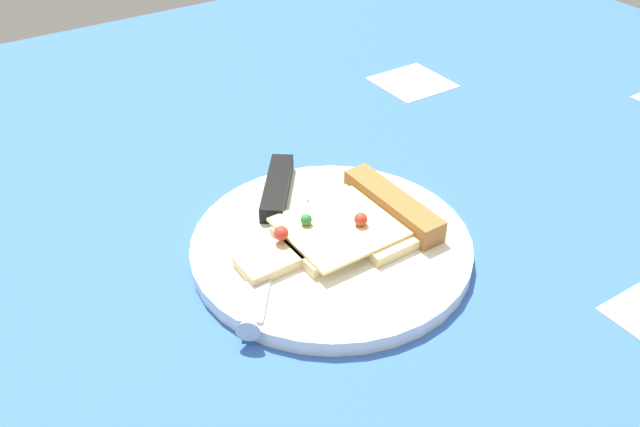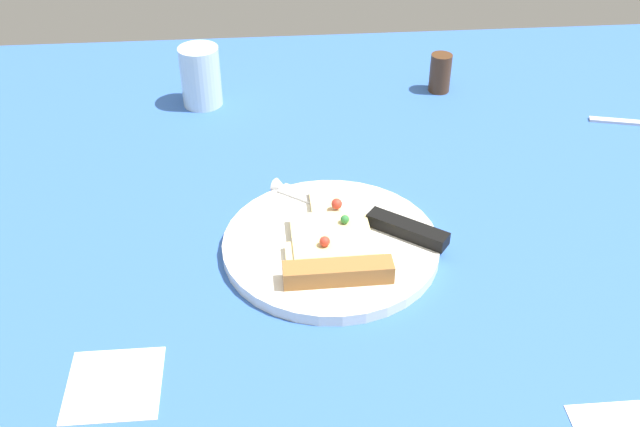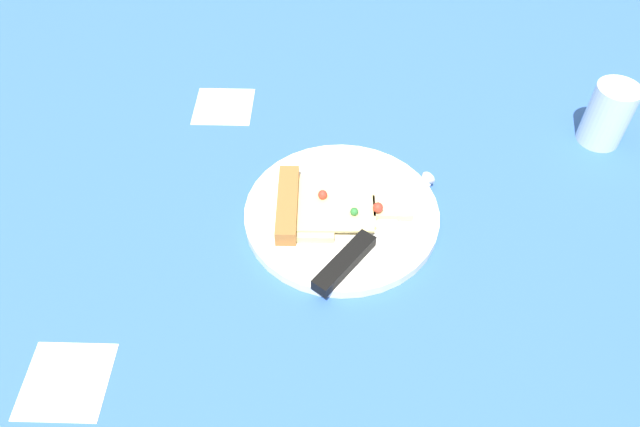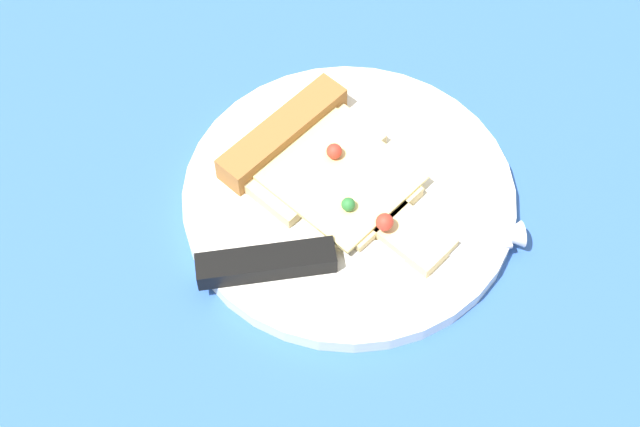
{
  "view_description": "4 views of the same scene",
  "coord_description": "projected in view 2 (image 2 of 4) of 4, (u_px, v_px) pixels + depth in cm",
  "views": [
    {
      "loc": [
        -36.61,
        35.54,
        39.58
      ],
      "look_at": [
        4.71,
        8.48,
        3.82
      ],
      "focal_mm": 38.49,
      "sensor_mm": 36.0,
      "label": 1
    },
    {
      "loc": [
        -3.48,
        -59.3,
        55.16
      ],
      "look_at": [
        2.51,
        11.57,
        2.8
      ],
      "focal_mm": 41.59,
      "sensor_mm": 36.0,
      "label": 2
    },
    {
      "loc": [
        55.11,
        6.63,
        59.49
      ],
      "look_at": [
        5.75,
        5.29,
        3.29
      ],
      "focal_mm": 33.54,
      "sensor_mm": 36.0,
      "label": 3
    },
    {
      "loc": [
        34.33,
        35.01,
        61.16
      ],
      "look_at": [
        7.28,
        8.66,
        3.23
      ],
      "focal_mm": 53.54,
      "sensor_mm": 36.0,
      "label": 4
    }
  ],
  "objects": [
    {
      "name": "drinking_glass",
      "position": [
        201.0,
        76.0,
        1.14
      ],
      "size": [
        6.15,
        6.15,
        9.34
      ],
      "primitive_type": "cylinder",
      "color": "silver",
      "rests_on": "ground_plane"
    },
    {
      "name": "plate",
      "position": [
        331.0,
        245.0,
        0.87
      ],
      "size": [
        25.37,
        25.37,
        1.42
      ],
      "primitive_type": "cylinder",
      "color": "white",
      "rests_on": "ground_plane"
    },
    {
      "name": "pepper_shaker",
      "position": [
        440.0,
        73.0,
        1.18
      ],
      "size": [
        3.4,
        3.4,
        6.22
      ],
      "primitive_type": "cylinder",
      "color": "#4C2D19",
      "rests_on": "ground_plane"
    },
    {
      "name": "pizza_slice",
      "position": [
        334.0,
        249.0,
        0.84
      ],
      "size": [
        12.04,
        17.52,
        2.62
      ],
      "rotation": [
        0.0,
        0.0,
        0.02
      ],
      "color": "beige",
      "rests_on": "plate"
    },
    {
      "name": "knife",
      "position": [
        373.0,
        218.0,
        0.89
      ],
      "size": [
        20.41,
        16.15,
        2.45
      ],
      "rotation": [
        0.0,
        0.0,
        0.92
      ],
      "color": "silver",
      "rests_on": "plate"
    },
    {
      "name": "ground_plane",
      "position": [
        306.0,
        308.0,
        0.81
      ],
      "size": [
        143.11,
        143.11,
        3.0
      ],
      "color": "#3360B7",
      "rests_on": "ground"
    }
  ]
}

